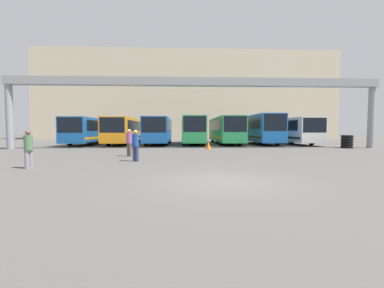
{
  "coord_description": "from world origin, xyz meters",
  "views": [
    {
      "loc": [
        -1.35,
        -8.09,
        1.65
      ],
      "look_at": [
        -0.27,
        16.73,
        0.3
      ],
      "focal_mm": 24.0,
      "sensor_mm": 36.0,
      "label": 1
    }
  ],
  "objects_px": {
    "bus_slot_3": "(192,129)",
    "bus_slot_4": "(225,129)",
    "bus_slot_1": "(126,129)",
    "pedestrian_mid_left": "(129,142)",
    "traffic_cone": "(208,145)",
    "bus_slot_5": "(259,128)",
    "bus_slot_2": "(159,129)",
    "pedestrian_near_right": "(136,145)",
    "pedestrian_near_left": "(28,148)",
    "bus_slot_0": "(91,130)",
    "bus_slot_6": "(289,129)",
    "tire_stack": "(347,142)"
  },
  "relations": [
    {
      "from": "bus_slot_5",
      "to": "pedestrian_mid_left",
      "type": "bearing_deg",
      "value": -132.45
    },
    {
      "from": "pedestrian_near_left",
      "to": "pedestrian_mid_left",
      "type": "bearing_deg",
      "value": 0.89
    },
    {
      "from": "bus_slot_1",
      "to": "bus_slot_2",
      "type": "relative_size",
      "value": 1.05
    },
    {
      "from": "pedestrian_near_left",
      "to": "traffic_cone",
      "type": "height_order",
      "value": "pedestrian_near_left"
    },
    {
      "from": "bus_slot_1",
      "to": "pedestrian_mid_left",
      "type": "distance_m",
      "value": 15.15
    },
    {
      "from": "pedestrian_near_right",
      "to": "traffic_cone",
      "type": "bearing_deg",
      "value": 79.63
    },
    {
      "from": "bus_slot_1",
      "to": "bus_slot_2",
      "type": "height_order",
      "value": "bus_slot_2"
    },
    {
      "from": "bus_slot_6",
      "to": "traffic_cone",
      "type": "xyz_separation_m",
      "value": [
        -10.86,
        -9.02,
        -1.38
      ]
    },
    {
      "from": "bus_slot_6",
      "to": "pedestrian_mid_left",
      "type": "distance_m",
      "value": 22.1
    },
    {
      "from": "bus_slot_1",
      "to": "bus_slot_2",
      "type": "distance_m",
      "value": 3.97
    },
    {
      "from": "bus_slot_6",
      "to": "traffic_cone",
      "type": "bearing_deg",
      "value": -140.28
    },
    {
      "from": "bus_slot_1",
      "to": "pedestrian_near_left",
      "type": "height_order",
      "value": "bus_slot_1"
    },
    {
      "from": "bus_slot_4",
      "to": "pedestrian_mid_left",
      "type": "relative_size",
      "value": 6.95
    },
    {
      "from": "bus_slot_3",
      "to": "bus_slot_5",
      "type": "height_order",
      "value": "bus_slot_5"
    },
    {
      "from": "bus_slot_6",
      "to": "tire_stack",
      "type": "relative_size",
      "value": 10.28
    },
    {
      "from": "bus_slot_1",
      "to": "bus_slot_4",
      "type": "bearing_deg",
      "value": -1.39
    },
    {
      "from": "bus_slot_1",
      "to": "tire_stack",
      "type": "height_order",
      "value": "bus_slot_1"
    },
    {
      "from": "bus_slot_2",
      "to": "tire_stack",
      "type": "xyz_separation_m",
      "value": [
        17.81,
        -7.97,
        -1.14
      ]
    },
    {
      "from": "bus_slot_1",
      "to": "bus_slot_6",
      "type": "distance_m",
      "value": 19.81
    },
    {
      "from": "bus_slot_0",
      "to": "bus_slot_6",
      "type": "xyz_separation_m",
      "value": [
        23.77,
        0.23,
        0.01
      ]
    },
    {
      "from": "bus_slot_1",
      "to": "bus_slot_6",
      "type": "height_order",
      "value": "bus_slot_6"
    },
    {
      "from": "pedestrian_mid_left",
      "to": "bus_slot_5",
      "type": "bearing_deg",
      "value": -99.26
    },
    {
      "from": "bus_slot_4",
      "to": "pedestrian_near_right",
      "type": "height_order",
      "value": "bus_slot_4"
    },
    {
      "from": "bus_slot_3",
      "to": "bus_slot_2",
      "type": "bearing_deg",
      "value": 170.1
    },
    {
      "from": "traffic_cone",
      "to": "bus_slot_5",
      "type": "bearing_deg",
      "value": 49.34
    },
    {
      "from": "bus_slot_4",
      "to": "pedestrian_mid_left",
      "type": "bearing_deg",
      "value": -120.63
    },
    {
      "from": "pedestrian_mid_left",
      "to": "pedestrian_near_right",
      "type": "relative_size",
      "value": 1.03
    },
    {
      "from": "bus_slot_0",
      "to": "bus_slot_4",
      "type": "relative_size",
      "value": 1.0
    },
    {
      "from": "bus_slot_0",
      "to": "pedestrian_near_left",
      "type": "distance_m",
      "value": 19.87
    },
    {
      "from": "bus_slot_0",
      "to": "bus_slot_6",
      "type": "height_order",
      "value": "bus_slot_6"
    },
    {
      "from": "bus_slot_6",
      "to": "pedestrian_mid_left",
      "type": "bearing_deg",
      "value": -138.31
    },
    {
      "from": "bus_slot_2",
      "to": "bus_slot_3",
      "type": "distance_m",
      "value": 4.02
    },
    {
      "from": "bus_slot_5",
      "to": "pedestrian_near_left",
      "type": "relative_size",
      "value": 6.28
    },
    {
      "from": "bus_slot_3",
      "to": "bus_slot_4",
      "type": "relative_size",
      "value": 0.88
    },
    {
      "from": "pedestrian_near_left",
      "to": "pedestrian_mid_left",
      "type": "xyz_separation_m",
      "value": [
        3.3,
        5.0,
        0.03
      ]
    },
    {
      "from": "pedestrian_near_right",
      "to": "traffic_cone",
      "type": "xyz_separation_m",
      "value": [
        4.77,
        8.35,
        -0.54
      ]
    },
    {
      "from": "traffic_cone",
      "to": "tire_stack",
      "type": "xyz_separation_m",
      "value": [
        12.82,
        0.84,
        0.26
      ]
    },
    {
      "from": "bus_slot_0",
      "to": "pedestrian_near_left",
      "type": "bearing_deg",
      "value": -78.44
    },
    {
      "from": "bus_slot_1",
      "to": "traffic_cone",
      "type": "distance_m",
      "value": 12.84
    },
    {
      "from": "traffic_cone",
      "to": "bus_slot_0",
      "type": "bearing_deg",
      "value": 145.74
    },
    {
      "from": "pedestrian_mid_left",
      "to": "bus_slot_3",
      "type": "bearing_deg",
      "value": -75.3
    },
    {
      "from": "bus_slot_5",
      "to": "pedestrian_near_right",
      "type": "distance_m",
      "value": 20.14
    },
    {
      "from": "bus_slot_2",
      "to": "traffic_cone",
      "type": "xyz_separation_m",
      "value": [
        4.99,
        -8.81,
        -1.4
      ]
    },
    {
      "from": "pedestrian_near_left",
      "to": "pedestrian_mid_left",
      "type": "height_order",
      "value": "pedestrian_mid_left"
    },
    {
      "from": "bus_slot_5",
      "to": "pedestrian_mid_left",
      "type": "relative_size",
      "value": 6.05
    },
    {
      "from": "bus_slot_6",
      "to": "traffic_cone",
      "type": "distance_m",
      "value": 14.19
    },
    {
      "from": "bus_slot_0",
      "to": "bus_slot_5",
      "type": "bearing_deg",
      "value": -2.2
    },
    {
      "from": "bus_slot_2",
      "to": "tire_stack",
      "type": "bearing_deg",
      "value": -24.1
    },
    {
      "from": "bus_slot_2",
      "to": "bus_slot_6",
      "type": "distance_m",
      "value": 15.85
    },
    {
      "from": "bus_slot_2",
      "to": "traffic_cone",
      "type": "bearing_deg",
      "value": -60.48
    }
  ]
}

